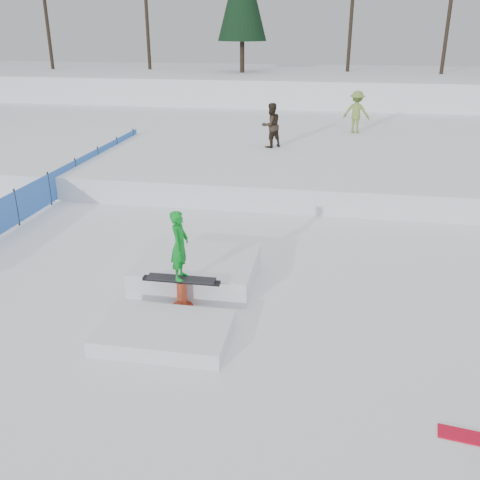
% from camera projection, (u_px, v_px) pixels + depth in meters
% --- Properties ---
extents(ground, '(120.00, 120.00, 0.00)m').
position_uv_depth(ground, '(196.00, 330.00, 10.22)').
color(ground, white).
extents(snow_berm, '(60.00, 14.00, 2.40)m').
position_uv_depth(snow_berm, '(302.00, 89.00, 37.16)').
color(snow_berm, white).
rests_on(snow_berm, ground).
extents(snow_midrise, '(50.00, 18.00, 0.80)m').
position_uv_depth(snow_midrise, '(282.00, 141.00, 24.68)').
color(snow_midrise, white).
rests_on(snow_midrise, ground).
extents(safety_fence, '(0.05, 16.00, 1.10)m').
position_uv_depth(safety_fence, '(50.00, 189.00, 17.08)').
color(safety_fence, blue).
rests_on(safety_fence, ground).
extents(walker_olive, '(1.08, 1.06, 1.75)m').
position_uv_depth(walker_olive, '(271.00, 125.00, 21.33)').
color(walker_olive, black).
rests_on(walker_olive, snow_midrise).
extents(walker_ygreen, '(1.34, 0.97, 1.87)m').
position_uv_depth(walker_ygreen, '(357.00, 112.00, 24.20)').
color(walker_ygreen, olive).
rests_on(walker_ygreen, snow_midrise).
extents(jib_rail_feature, '(2.60, 4.40, 2.11)m').
position_uv_depth(jib_rail_feature, '(189.00, 282.00, 11.43)').
color(jib_rail_feature, white).
rests_on(jib_rail_feature, ground).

